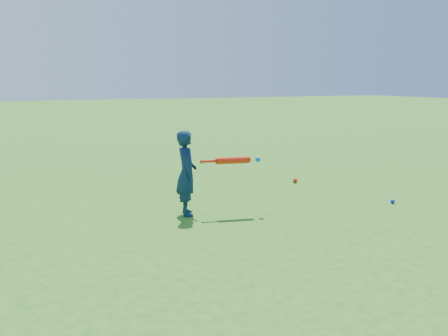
% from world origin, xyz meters
% --- Properties ---
extents(ground, '(80.00, 80.00, 0.00)m').
position_xyz_m(ground, '(0.00, 0.00, 0.00)').
color(ground, '#276618').
rests_on(ground, ground).
extents(child, '(0.35, 0.45, 1.11)m').
position_xyz_m(child, '(0.27, -0.59, 0.55)').
color(child, '#0E2143').
rests_on(child, ground).
extents(ground_ball_red, '(0.08, 0.08, 0.08)m').
position_xyz_m(ground_ball_red, '(2.71, 0.53, 0.04)').
color(ground_ball_red, red).
rests_on(ground_ball_red, ground).
extents(ground_ball_blue, '(0.06, 0.06, 0.06)m').
position_xyz_m(ground_ball_blue, '(3.15, -1.31, 0.03)').
color(ground_ball_blue, '#0D19E8').
rests_on(ground_ball_blue, ground).
extents(bat_swing, '(0.80, 0.24, 0.09)m').
position_xyz_m(bat_swing, '(0.87, -0.77, 0.71)').
color(bat_swing, red).
rests_on(bat_swing, ground).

